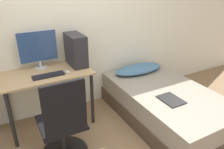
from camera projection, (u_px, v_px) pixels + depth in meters
The scene contains 10 objects.
wall_back at pixel (62, 27), 2.98m from camera, with size 8.00×0.05×2.50m.
desk at pixel (48, 81), 2.81m from camera, with size 1.11×0.60×0.77m.
office_chair at pixel (64, 130), 2.33m from camera, with size 0.54×0.54×1.02m.
bed at pixel (165, 104), 3.10m from camera, with size 1.10×1.88×0.46m.
pillow at pixel (139, 69), 3.53m from camera, with size 0.84×0.36×0.11m.
magazine at pixel (171, 100), 2.75m from camera, with size 0.24×0.32×0.01m.
monitor at pixel (38, 48), 2.80m from camera, with size 0.50×0.17×0.50m.
keyboard at pixel (48, 75), 2.65m from camera, with size 0.38×0.12×0.02m.
pc_tower at pixel (76, 50), 2.92m from camera, with size 0.20×0.40×0.42m.
mouse at pixel (68, 72), 2.76m from camera, with size 0.06×0.09×0.02m.
Camera 1 is at (-0.82, -1.57, 1.89)m, focal length 35.00 mm.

